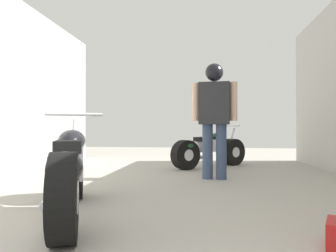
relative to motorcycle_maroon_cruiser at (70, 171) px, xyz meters
name	(u,v)px	position (x,y,z in m)	size (l,w,h in m)	color
ground_plane	(165,192)	(0.70, 1.17, -0.41)	(18.25, 18.25, 0.00)	#A8A399
motorcycle_maroon_cruiser	(70,171)	(0.00, 0.00, 0.00)	(0.96, 1.98, 0.96)	black
motorcycle_black_naked	(209,150)	(1.26, 3.75, -0.05)	(1.51, 1.39, 0.86)	black
mechanic_in_blue	(214,110)	(1.33, 2.28, 0.67)	(0.71, 0.29, 1.80)	#384766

